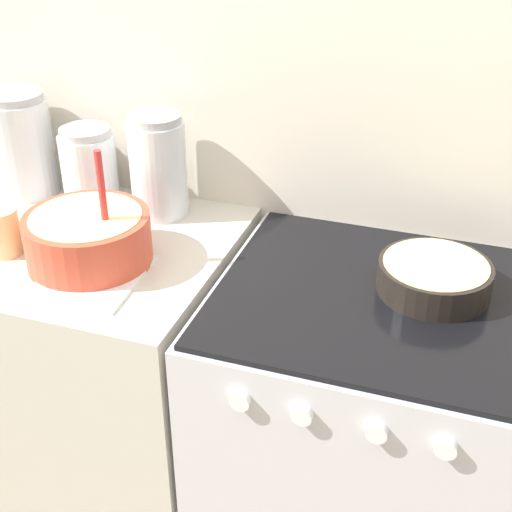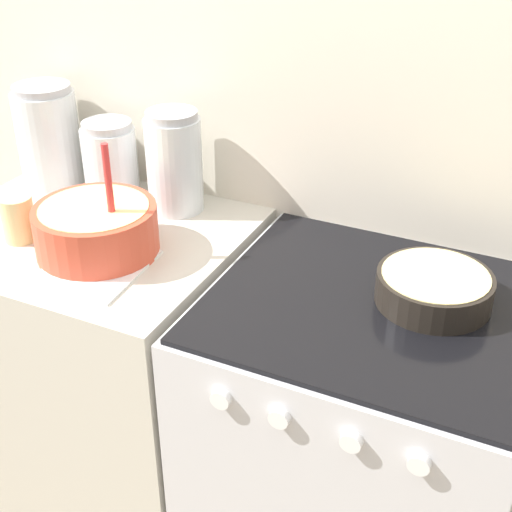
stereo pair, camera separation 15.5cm
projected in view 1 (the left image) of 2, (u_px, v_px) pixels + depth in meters
wall_back at (265, 107)px, 1.75m from camera, size 4.51×0.05×2.40m
countertop_cabinet at (94, 390)px, 1.95m from camera, size 0.75×0.63×0.93m
stove at (359, 454)px, 1.75m from camera, size 0.69×0.64×0.93m
mixing_bowl at (88, 236)px, 1.60m from camera, size 0.28×0.28×0.28m
baking_pan at (434, 276)px, 1.51m from camera, size 0.24×0.24×0.07m
storage_jar_left at (22, 151)px, 1.90m from camera, size 0.17×0.17×0.28m
storage_jar_middle at (90, 171)px, 1.86m from camera, size 0.14×0.14×0.20m
storage_jar_right at (159, 172)px, 1.79m from camera, size 0.14×0.14×0.26m
tin_can at (3, 232)px, 1.64m from camera, size 0.08×0.08×0.11m
recipe_page at (91, 277)px, 1.56m from camera, size 0.23×0.26×0.01m
measuring_spoon at (80, 280)px, 1.53m from camera, size 0.12×0.04×0.04m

